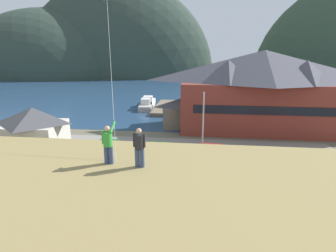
{
  "coord_description": "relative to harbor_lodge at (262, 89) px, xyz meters",
  "views": [
    {
      "loc": [
        4.16,
        -18.43,
        10.95
      ],
      "look_at": [
        0.98,
        9.0,
        3.39
      ],
      "focal_mm": 28.75,
      "sensor_mm": 36.0,
      "label": 1
    }
  ],
  "objects": [
    {
      "name": "ground_plane",
      "position": [
        -13.05,
        -20.94,
        -6.02
      ],
      "size": [
        600.0,
        600.0,
        0.0
      ],
      "primitive_type": "plane",
      "color": "#66604C"
    },
    {
      "name": "parking_lot_pad",
      "position": [
        -13.05,
        -15.94,
        -5.97
      ],
      "size": [
        40.0,
        20.0,
        0.1
      ],
      "primitive_type": "cube",
      "color": "gray",
      "rests_on": "ground"
    },
    {
      "name": "bay_water",
      "position": [
        -13.05,
        39.06,
        -6.0
      ],
      "size": [
        360.0,
        84.0,
        0.03
      ],
      "primitive_type": "cube",
      "color": "navy",
      "rests_on": "ground"
    },
    {
      "name": "far_hill_west_ridge",
      "position": [
        -82.28,
        88.17,
        -6.02
      ],
      "size": [
        88.41,
        60.24,
        62.14
      ],
      "primitive_type": "ellipsoid",
      "color": "#2D3D33",
      "rests_on": "ground"
    },
    {
      "name": "far_hill_east_peak",
      "position": [
        -50.62,
        96.46,
        -6.02
      ],
      "size": [
        95.97,
        56.85,
        90.63
      ],
      "primitive_type": "ellipsoid",
      "color": "#2D3D33",
      "rests_on": "ground"
    },
    {
      "name": "harbor_lodge",
      "position": [
        0.0,
        0.0,
        0.0
      ],
      "size": [
        23.9,
        10.85,
        11.3
      ],
      "color": "brown",
      "rests_on": "ground"
    },
    {
      "name": "storage_shed_near_lot",
      "position": [
        -25.72,
        -14.37,
        -3.13
      ],
      "size": [
        6.09,
        5.51,
        5.57
      ],
      "color": "beige",
      "rests_on": "ground"
    },
    {
      "name": "storage_shed_waterside",
      "position": [
        -11.23,
        0.12,
        -3.68
      ],
      "size": [
        7.04,
        5.48,
        4.5
      ],
      "color": "#756B5B",
      "rests_on": "ground"
    },
    {
      "name": "wharf_dock",
      "position": [
        -15.83,
        12.96,
        -5.67
      ],
      "size": [
        3.2,
        14.05,
        0.7
      ],
      "color": "#70604C",
      "rests_on": "ground"
    },
    {
      "name": "moored_boat_wharfside",
      "position": [
        -19.41,
        12.89,
        -5.3
      ],
      "size": [
        3.36,
        7.98,
        2.16
      ],
      "color": "#A8A399",
      "rests_on": "ground"
    },
    {
      "name": "moored_boat_outer_mooring",
      "position": [
        -12.17,
        11.41,
        -5.3
      ],
      "size": [
        3.01,
        8.25,
        2.16
      ],
      "color": "silver",
      "rests_on": "ground"
    },
    {
      "name": "moored_boat_inner_slip",
      "position": [
        -19.5,
        15.81,
        -5.3
      ],
      "size": [
        3.53,
        8.51,
        2.16
      ],
      "color": "silver",
      "rests_on": "ground"
    },
    {
      "name": "parked_car_corner_spot",
      "position": [
        -4.12,
        -20.8,
        -4.95
      ],
      "size": [
        4.25,
        2.15,
        1.82
      ],
      "color": "slate",
      "rests_on": "parking_lot_pad"
    },
    {
      "name": "parked_car_mid_row_center",
      "position": [
        -13.16,
        -20.66,
        -4.95
      ],
      "size": [
        4.32,
        2.3,
        1.82
      ],
      "color": "red",
      "rests_on": "parking_lot_pad"
    },
    {
      "name": "parked_car_mid_row_far",
      "position": [
        -7.35,
        -13.63,
        -4.95
      ],
      "size": [
        4.21,
        2.07,
        1.82
      ],
      "color": "red",
      "rests_on": "parking_lot_pad"
    },
    {
      "name": "parked_car_front_row_end",
      "position": [
        -18.31,
        -20.8,
        -4.95
      ],
      "size": [
        4.33,
        2.31,
        1.82
      ],
      "color": "#236633",
      "rests_on": "parking_lot_pad"
    },
    {
      "name": "parked_car_back_row_left",
      "position": [
        -18.34,
        -13.37,
        -4.95
      ],
      "size": [
        4.34,
        2.35,
        1.82
      ],
      "color": "#236633",
      "rests_on": "parking_lot_pad"
    },
    {
      "name": "parked_car_lone_by_shed",
      "position": [
        -23.7,
        -19.75,
        -4.95
      ],
      "size": [
        4.25,
        2.15,
        1.82
      ],
      "color": "silver",
      "rests_on": "parking_lot_pad"
    },
    {
      "name": "parked_car_front_row_silver",
      "position": [
        1.64,
        -14.56,
        -4.95
      ],
      "size": [
        4.28,
        2.21,
        1.82
      ],
      "color": "red",
      "rests_on": "parking_lot_pad"
    },
    {
      "name": "parked_car_back_row_right",
      "position": [
        -12.83,
        -13.63,
        -4.95
      ],
      "size": [
        4.25,
        2.15,
        1.82
      ],
      "color": "#236633",
      "rests_on": "parking_lot_pad"
    },
    {
      "name": "parking_light_pole",
      "position": [
        -8.36,
        -10.38,
        -2.04
      ],
      "size": [
        0.24,
        0.78,
        6.69
      ],
      "color": "#ADADB2",
      "rests_on": "parking_lot_pad"
    },
    {
      "name": "person_kite_flyer",
      "position": [
        -12.8,
        -28.57,
        1.09
      ],
      "size": [
        0.54,
        0.65,
        1.86
      ],
      "color": "#384770",
      "rests_on": "grassy_hill_foreground"
    },
    {
      "name": "person_companion",
      "position": [
        -11.35,
        -28.78,
        1.08
      ],
      "size": [
        0.55,
        0.4,
        1.74
      ],
      "color": "#384770",
      "rests_on": "grassy_hill_foreground"
    }
  ]
}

